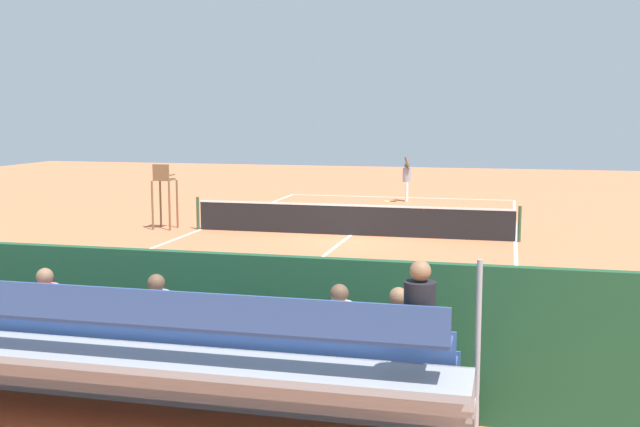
{
  "coord_description": "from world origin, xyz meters",
  "views": [
    {
      "loc": [
        -4.76,
        23.36,
        3.84
      ],
      "look_at": [
        0.0,
        4.0,
        1.2
      ],
      "focal_mm": 43.4,
      "sensor_mm": 36.0,
      "label": 1
    }
  ],
  "objects_px": {
    "umpire_chair": "(164,189)",
    "equipment_bag": "(125,362)",
    "tennis_racket": "(387,201)",
    "tennis_ball_near": "(374,209)",
    "courtside_bench": "(267,345)",
    "bleacher_stand": "(106,356)",
    "tennis_player": "(407,178)",
    "tennis_net": "(351,219)"
  },
  "relations": [
    {
      "from": "tennis_net",
      "to": "tennis_player",
      "type": "bearing_deg",
      "value": -92.99
    },
    {
      "from": "tennis_net",
      "to": "tennis_ball_near",
      "type": "xyz_separation_m",
      "value": [
        0.34,
        -6.25,
        -0.47
      ]
    },
    {
      "from": "tennis_net",
      "to": "tennis_racket",
      "type": "bearing_deg",
      "value": -88.24
    },
    {
      "from": "bleacher_stand",
      "to": "tennis_ball_near",
      "type": "xyz_separation_m",
      "value": [
        0.5,
        -21.58,
        -0.92
      ]
    },
    {
      "from": "tennis_player",
      "to": "courtside_bench",
      "type": "bearing_deg",
      "value": 92.55
    },
    {
      "from": "umpire_chair",
      "to": "tennis_ball_near",
      "type": "distance_m",
      "value": 8.8
    },
    {
      "from": "equipment_bag",
      "to": "tennis_net",
      "type": "bearing_deg",
      "value": -92.74
    },
    {
      "from": "tennis_net",
      "to": "bleacher_stand",
      "type": "bearing_deg",
      "value": 90.59
    },
    {
      "from": "equipment_bag",
      "to": "tennis_player",
      "type": "distance_m",
      "value": 22.99
    },
    {
      "from": "umpire_chair",
      "to": "equipment_bag",
      "type": "bearing_deg",
      "value": 112.81
    },
    {
      "from": "bleacher_stand",
      "to": "courtside_bench",
      "type": "bearing_deg",
      "value": -123.41
    },
    {
      "from": "tennis_net",
      "to": "equipment_bag",
      "type": "relative_size",
      "value": 11.44
    },
    {
      "from": "umpire_chair",
      "to": "tennis_player",
      "type": "height_order",
      "value": "umpire_chair"
    },
    {
      "from": "equipment_bag",
      "to": "courtside_bench",
      "type": "bearing_deg",
      "value": -176.59
    },
    {
      "from": "tennis_racket",
      "to": "tennis_ball_near",
      "type": "xyz_separation_m",
      "value": [
        0.06,
        2.99,
        0.02
      ]
    },
    {
      "from": "bleacher_stand",
      "to": "tennis_ball_near",
      "type": "relative_size",
      "value": 137.27
    },
    {
      "from": "bleacher_stand",
      "to": "equipment_bag",
      "type": "relative_size",
      "value": 10.07
    },
    {
      "from": "tennis_net",
      "to": "tennis_player",
      "type": "xyz_separation_m",
      "value": [
        -0.5,
        -9.54,
        0.51
      ]
    },
    {
      "from": "tennis_net",
      "to": "umpire_chair",
      "type": "height_order",
      "value": "umpire_chair"
    },
    {
      "from": "bleacher_stand",
      "to": "tennis_racket",
      "type": "height_order",
      "value": "bleacher_stand"
    },
    {
      "from": "tennis_player",
      "to": "tennis_ball_near",
      "type": "bearing_deg",
      "value": 75.69
    },
    {
      "from": "equipment_bag",
      "to": "tennis_player",
      "type": "height_order",
      "value": "tennis_player"
    },
    {
      "from": "bleacher_stand",
      "to": "umpire_chair",
      "type": "distance_m",
      "value": 16.43
    },
    {
      "from": "tennis_racket",
      "to": "tennis_player",
      "type": "bearing_deg",
      "value": -158.82
    },
    {
      "from": "tennis_player",
      "to": "tennis_racket",
      "type": "xyz_separation_m",
      "value": [
        0.78,
        0.3,
        -1.0
      ]
    },
    {
      "from": "tennis_racket",
      "to": "tennis_ball_near",
      "type": "distance_m",
      "value": 2.99
    },
    {
      "from": "tennis_net",
      "to": "courtside_bench",
      "type": "distance_m",
      "value": 13.36
    },
    {
      "from": "courtside_bench",
      "to": "tennis_racket",
      "type": "height_order",
      "value": "courtside_bench"
    },
    {
      "from": "tennis_net",
      "to": "courtside_bench",
      "type": "relative_size",
      "value": 5.72
    },
    {
      "from": "equipment_bag",
      "to": "tennis_ball_near",
      "type": "bearing_deg",
      "value": -90.88
    },
    {
      "from": "tennis_net",
      "to": "courtside_bench",
      "type": "bearing_deg",
      "value": 96.5
    },
    {
      "from": "equipment_bag",
      "to": "tennis_racket",
      "type": "relative_size",
      "value": 1.55
    },
    {
      "from": "umpire_chair",
      "to": "equipment_bag",
      "type": "relative_size",
      "value": 2.38
    },
    {
      "from": "tennis_net",
      "to": "umpire_chair",
      "type": "xyz_separation_m",
      "value": [
        6.2,
        0.19,
        0.81
      ]
    },
    {
      "from": "tennis_net",
      "to": "bleacher_stand",
      "type": "xyz_separation_m",
      "value": [
        -0.16,
        15.33,
        0.45
      ]
    },
    {
      "from": "tennis_net",
      "to": "equipment_bag",
      "type": "height_order",
      "value": "tennis_net"
    },
    {
      "from": "tennis_player",
      "to": "tennis_ball_near",
      "type": "height_order",
      "value": "tennis_player"
    },
    {
      "from": "bleacher_stand",
      "to": "tennis_ball_near",
      "type": "distance_m",
      "value": 21.6
    },
    {
      "from": "equipment_bag",
      "to": "bleacher_stand",
      "type": "bearing_deg",
      "value": 112.5
    },
    {
      "from": "umpire_chair",
      "to": "courtside_bench",
      "type": "bearing_deg",
      "value": 120.52
    },
    {
      "from": "equipment_bag",
      "to": "tennis_ball_near",
      "type": "relative_size",
      "value": 13.64
    },
    {
      "from": "tennis_racket",
      "to": "equipment_bag",
      "type": "bearing_deg",
      "value": 89.1
    }
  ]
}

